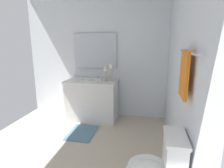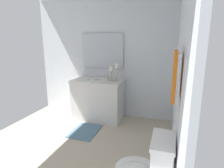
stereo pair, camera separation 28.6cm
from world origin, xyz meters
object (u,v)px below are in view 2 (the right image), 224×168
(vanity_cabinet, at_px, (98,99))
(bath_mat, at_px, (85,131))
(candle_holder_short, at_px, (111,74))
(towel_bar, at_px, (178,53))
(sink_basin, at_px, (98,82))
(candle_holder_tall, at_px, (117,72))
(towel_near_vanity, at_px, (174,76))
(mirror, at_px, (102,51))

(vanity_cabinet, distance_m, bath_mat, 0.74)
(candle_holder_short, xyz_separation_m, towel_bar, (1.67, 1.13, 0.51))
(sink_basin, xyz_separation_m, candle_holder_tall, (-0.01, 0.38, 0.22))
(candle_holder_short, xyz_separation_m, bath_mat, (0.60, -0.28, -0.94))
(candle_holder_short, distance_m, bath_mat, 1.15)
(sink_basin, height_order, candle_holder_short, candle_holder_short)
(candle_holder_short, bearing_deg, candle_holder_tall, 107.17)
(vanity_cabinet, distance_m, towel_bar, 2.44)
(bath_mat, bearing_deg, candle_holder_tall, 148.86)
(sink_basin, bearing_deg, towel_bar, 39.73)
(candle_holder_tall, distance_m, towel_near_vanity, 1.99)
(vanity_cabinet, relative_size, sink_basin, 2.49)
(candle_holder_short, bearing_deg, vanity_cabinet, -94.92)
(candle_holder_short, bearing_deg, towel_near_vanity, 33.59)
(towel_bar, relative_size, towel_near_vanity, 1.77)
(candle_holder_tall, relative_size, towel_bar, 0.44)
(vanity_cabinet, height_order, bath_mat, vanity_cabinet)
(candle_holder_tall, relative_size, bath_mat, 0.56)
(towel_bar, bearing_deg, sink_basin, -140.27)
(mirror, xyz_separation_m, bath_mat, (0.91, -0.00, -1.34))
(vanity_cabinet, xyz_separation_m, towel_near_vanity, (1.69, 1.39, 0.86))
(candle_holder_short, relative_size, towel_near_vanity, 0.64)
(sink_basin, relative_size, bath_mat, 0.67)
(candle_holder_short, bearing_deg, sink_basin, -94.94)
(mirror, relative_size, bath_mat, 1.46)
(vanity_cabinet, relative_size, towel_bar, 1.34)
(towel_bar, height_order, towel_near_vanity, towel_near_vanity)
(sink_basin, height_order, mirror, mirror)
(candle_holder_short, bearing_deg, towel_bar, 34.01)
(candle_holder_short, relative_size, bath_mat, 0.45)
(candle_holder_tall, bearing_deg, candle_holder_short, -72.83)
(candle_holder_tall, bearing_deg, towel_bar, 31.12)
(towel_bar, bearing_deg, bath_mat, -127.17)
(towel_bar, relative_size, bath_mat, 1.25)
(sink_basin, distance_m, bath_mat, 0.98)
(candle_holder_tall, relative_size, towel_near_vanity, 0.79)
(vanity_cabinet, xyz_separation_m, mirror, (-0.28, 0.00, 0.95))
(sink_basin, distance_m, candle_holder_tall, 0.44)
(mirror, distance_m, towel_near_vanity, 2.41)
(candle_holder_short, bearing_deg, bath_mat, -25.11)
(mirror, xyz_separation_m, candle_holder_short, (0.30, 0.28, -0.41))
(candle_holder_tall, xyz_separation_m, candle_holder_short, (0.03, -0.10, -0.03))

